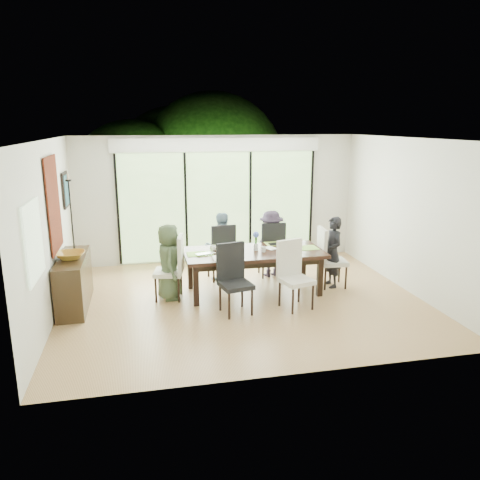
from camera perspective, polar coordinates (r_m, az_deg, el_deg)
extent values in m
cube|color=olive|center=(8.06, 0.37, -7.38)|extent=(6.00, 5.00, 0.01)
cube|color=white|center=(7.50, 0.41, 12.27)|extent=(6.00, 5.00, 0.01)
cube|color=beige|center=(10.09, -2.69, 4.99)|extent=(6.00, 0.02, 2.70)
cube|color=silver|center=(5.32, 6.22, -3.42)|extent=(6.00, 0.02, 2.70)
cube|color=white|center=(7.62, -22.30, 0.96)|extent=(0.02, 5.00, 2.70)
cube|color=beige|center=(8.81, 19.92, 2.82)|extent=(0.02, 5.00, 2.70)
cube|color=#598C3F|center=(10.08, -2.64, 4.11)|extent=(4.20, 0.02, 2.30)
cube|color=white|center=(9.92, -2.71, 11.51)|extent=(4.40, 0.06, 0.28)
cube|color=black|center=(9.95, -14.67, 3.54)|extent=(0.05, 0.04, 2.30)
cube|color=black|center=(9.98, -6.61, 3.93)|extent=(0.05, 0.04, 2.30)
cube|color=black|center=(10.20, 1.26, 4.25)|extent=(0.05, 0.04, 2.30)
cube|color=black|center=(10.61, 8.66, 4.47)|extent=(0.05, 0.04, 2.30)
cube|color=#8CAD7F|center=(6.43, -23.86, -0.10)|extent=(0.02, 0.90, 1.00)
cube|color=brown|center=(11.25, -3.35, -1.37)|extent=(6.00, 1.80, 0.10)
cube|color=brown|center=(11.88, -3.98, 2.43)|extent=(6.00, 0.08, 0.06)
sphere|color=#14380F|center=(12.61, -12.88, 6.89)|extent=(3.20, 3.20, 3.20)
sphere|color=#14380F|center=(13.33, -3.34, 9.14)|extent=(4.00, 4.00, 4.00)
sphere|color=#14380F|center=(13.01, 5.16, 6.60)|extent=(2.80, 2.80, 2.80)
sphere|color=#14380F|center=(13.92, -7.89, 8.50)|extent=(3.60, 3.60, 3.60)
cube|color=black|center=(8.21, 1.69, -1.55)|extent=(2.43, 1.12, 0.06)
cube|color=black|center=(8.24, 1.69, -2.16)|extent=(2.23, 0.91, 0.10)
cube|color=black|center=(7.74, -5.39, -5.54)|extent=(0.09, 0.09, 0.70)
cube|color=black|center=(8.25, 9.71, -4.44)|extent=(0.09, 0.09, 0.70)
cube|color=black|center=(8.55, -6.08, -3.64)|extent=(0.09, 0.09, 0.70)
cube|color=black|center=(9.02, 7.71, -2.76)|extent=(0.09, 0.09, 0.70)
imported|color=#415337|center=(8.03, -8.65, -2.65)|extent=(0.40, 0.62, 1.31)
imported|color=black|center=(8.69, 11.21, -1.46)|extent=(0.43, 0.64, 1.31)
imported|color=#7B9AB2|center=(8.93, -2.38, -0.78)|extent=(0.67, 0.50, 1.31)
imported|color=#2A2030|center=(9.14, 3.81, -0.44)|extent=(0.67, 0.48, 1.31)
cube|color=#88C546|center=(8.04, -4.90, -1.70)|extent=(0.45, 0.32, 0.01)
cube|color=#7AAE3E|center=(8.47, 7.95, -0.96)|extent=(0.45, 0.32, 0.01)
cube|color=#75A93C|center=(8.49, -1.90, -0.79)|extent=(0.45, 0.32, 0.01)
cube|color=#94B23F|center=(8.72, 4.59, -0.44)|extent=(0.45, 0.32, 0.01)
cube|color=white|center=(7.81, -1.71, -2.12)|extent=(0.45, 0.32, 0.01)
cube|color=black|center=(8.46, -1.17, -0.78)|extent=(0.26, 0.18, 0.01)
cube|color=black|center=(8.66, 4.36, -0.48)|extent=(0.24, 0.17, 0.01)
cube|color=white|center=(8.35, 6.45, -1.15)|extent=(0.30, 0.22, 0.00)
cube|color=white|center=(7.81, -1.71, -2.01)|extent=(0.26, 0.26, 0.02)
cube|color=#CB6017|center=(7.80, -1.71, -1.89)|extent=(0.20, 0.20, 0.01)
cylinder|color=silver|center=(8.25, 1.95, -0.83)|extent=(0.08, 0.08, 0.12)
cylinder|color=#337226|center=(8.22, 1.96, -0.01)|extent=(0.04, 0.04, 0.16)
sphere|color=#546BD4|center=(8.19, 1.96, 0.68)|extent=(0.11, 0.11, 0.11)
imported|color=silver|center=(7.95, -4.10, -1.78)|extent=(0.38, 0.29, 0.03)
imported|color=white|center=(8.20, -3.31, -1.02)|extent=(0.16, 0.16, 0.10)
imported|color=white|center=(8.14, 2.89, -1.15)|extent=(0.11, 0.11, 0.09)
imported|color=white|center=(8.50, 6.78, -0.55)|extent=(0.17, 0.17, 0.10)
imported|color=white|center=(8.31, 3.29, -1.10)|extent=(0.25, 0.28, 0.02)
cube|color=black|center=(8.13, -19.57, -4.82)|extent=(0.42, 1.50, 0.85)
imported|color=olive|center=(7.90, -19.95, -1.77)|extent=(0.45, 0.45, 0.11)
cylinder|color=black|center=(8.34, -19.53, -1.18)|extent=(0.09, 0.09, 0.04)
cylinder|color=black|center=(8.21, -19.87, 2.81)|extent=(0.02, 0.02, 1.17)
cylinder|color=black|center=(8.13, -20.21, 6.84)|extent=(0.09, 0.09, 0.03)
cylinder|color=silver|center=(8.12, -20.24, 7.23)|extent=(0.03, 0.03, 0.09)
cube|color=maroon|center=(7.94, -21.76, 4.07)|extent=(0.02, 1.00, 1.50)
cube|color=black|center=(9.20, -20.50, 5.75)|extent=(0.03, 0.55, 0.65)
cube|color=#173E4B|center=(9.20, -20.38, 5.76)|extent=(0.01, 0.45, 0.55)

